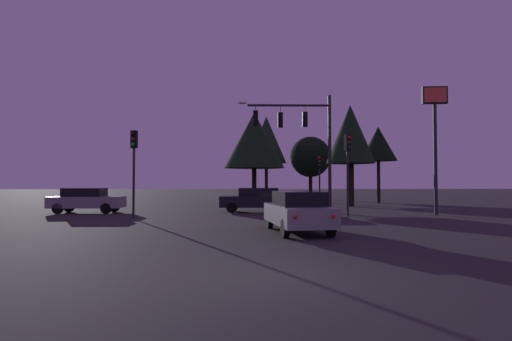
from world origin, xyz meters
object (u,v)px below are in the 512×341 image
tree_lot_edge (310,157)px  car_crossing_right (86,200)px  traffic_light_median (134,156)px  traffic_signal_mast_arm (301,132)px  tree_behind_sign (266,140)px  traffic_light_corner_right (319,170)px  traffic_light_corner_left (348,158)px  car_crossing_left (257,199)px  tree_center_horizon (254,140)px  tree_left_far (378,144)px  car_nearside_lane (298,211)px  store_sign_illuminated (435,121)px  tree_right_cluster (350,135)px

tree_lot_edge → car_crossing_right: bearing=-131.9°
traffic_light_median → traffic_signal_mast_arm: bearing=17.7°
traffic_light_median → tree_behind_sign: tree_behind_sign is taller
traffic_light_corner_right → tree_lot_edge: bearing=80.4°
traffic_light_corner_right → traffic_signal_mast_arm: bearing=-114.5°
tree_lot_edge → traffic_light_corner_left: bearing=-96.9°
car_crossing_left → car_crossing_right: 10.45m
tree_center_horizon → tree_lot_edge: (7.26, 12.02, -0.59)m
traffic_light_corner_left → tree_lot_edge: size_ratio=0.63×
traffic_light_corner_right → tree_left_far: 10.34m
car_nearside_lane → car_crossing_right: 15.31m
store_sign_illuminated → tree_behind_sign: (-7.43, 23.90, 1.43)m
tree_behind_sign → traffic_signal_mast_arm: bearing=-90.0°
traffic_light_median → tree_lot_edge: (14.24, 24.56, 1.61)m
tree_behind_sign → store_sign_illuminated: bearing=-72.7°
car_nearside_lane → tree_behind_sign: size_ratio=0.47×
traffic_signal_mast_arm → tree_left_far: traffic_signal_mast_arm is taller
traffic_signal_mast_arm → tree_center_horizon: 9.87m
traffic_light_corner_left → car_nearside_lane: size_ratio=1.00×
traffic_light_corner_right → tree_right_cluster: size_ratio=0.48×
car_crossing_left → tree_center_horizon: (0.37, 8.10, 4.59)m
car_crossing_left → tree_left_far: (11.89, 10.38, 4.58)m
store_sign_illuminated → traffic_light_corner_right: bearing=129.1°
tree_center_horizon → traffic_signal_mast_arm: bearing=-77.0°
traffic_light_corner_left → car_nearside_lane: 8.14m
traffic_light_corner_right → car_nearside_lane: size_ratio=0.85×
traffic_light_corner_right → car_crossing_left: 6.15m
store_sign_illuminated → tree_lot_edge: (-2.41, 23.24, -0.58)m
tree_left_far → car_crossing_left: bearing=-138.9°
car_crossing_left → tree_left_far: tree_left_far is taller
tree_center_horizon → traffic_light_corner_left: bearing=-69.7°
traffic_light_median → tree_left_far: (18.50, 14.82, 2.19)m
traffic_light_corner_left → tree_right_cluster: tree_right_cluster is taller
tree_left_far → traffic_light_corner_left: bearing=-116.9°
traffic_light_corner_left → traffic_light_corner_right: 7.08m
car_crossing_left → tree_center_horizon: size_ratio=0.61×
tree_center_horizon → tree_right_cluster: size_ratio=0.97×
tree_right_cluster → traffic_light_median: bearing=-145.4°
traffic_signal_mast_arm → traffic_light_corner_right: size_ratio=1.86×
traffic_light_corner_left → tree_right_cluster: size_ratio=0.56×
tree_left_far → traffic_signal_mast_arm: bearing=-128.0°
traffic_light_corner_left → traffic_light_median: 11.37m
tree_left_far → tree_center_horizon: 11.74m
traffic_light_corner_left → traffic_light_corner_right: traffic_light_corner_left is taller
traffic_light_corner_left → traffic_light_corner_right: (0.06, 7.06, -0.45)m
tree_behind_sign → tree_right_cluster: size_ratio=1.20×
tree_left_far → store_sign_illuminated: bearing=-97.8°
traffic_light_corner_left → store_sign_illuminated: bearing=6.6°
traffic_signal_mast_arm → store_sign_illuminated: store_sign_illuminated is taller
traffic_light_median → store_sign_illuminated: size_ratio=0.61×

